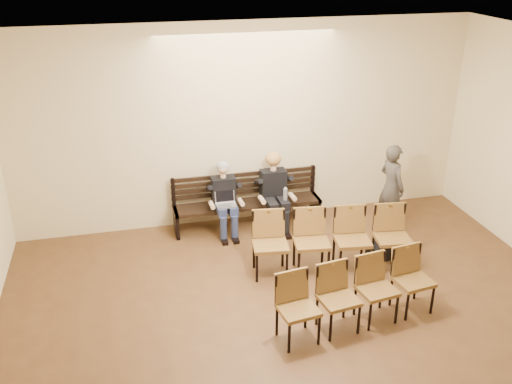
% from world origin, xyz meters
% --- Properties ---
extents(room_walls, '(8.02, 10.01, 3.51)m').
position_xyz_m(room_walls, '(0.00, 0.79, 2.54)').
color(room_walls, beige).
rests_on(room_walls, ground).
extents(bench, '(2.60, 0.90, 0.45)m').
position_xyz_m(bench, '(-0.07, 4.65, 0.23)').
color(bench, black).
rests_on(bench, ground).
extents(seated_man, '(0.50, 0.69, 1.20)m').
position_xyz_m(seated_man, '(-0.49, 4.53, 0.60)').
color(seated_man, black).
rests_on(seated_man, ground).
extents(seated_woman, '(0.54, 0.75, 1.27)m').
position_xyz_m(seated_woman, '(0.39, 4.53, 0.63)').
color(seated_woman, black).
rests_on(seated_woman, ground).
extents(laptop, '(0.35, 0.28, 0.24)m').
position_xyz_m(laptop, '(-0.50, 4.35, 0.57)').
color(laptop, '#B3B4B8').
rests_on(laptop, bench).
extents(water_bottle, '(0.09, 0.09, 0.24)m').
position_xyz_m(water_bottle, '(0.52, 4.32, 0.57)').
color(water_bottle, silver).
rests_on(water_bottle, bench).
extents(bag, '(0.41, 0.33, 0.27)m').
position_xyz_m(bag, '(1.69, 3.01, 0.13)').
color(bag, black).
rests_on(bag, ground).
extents(passerby, '(0.56, 0.72, 1.75)m').
position_xyz_m(passerby, '(2.35, 4.05, 0.87)').
color(passerby, '#3D3832').
rests_on(passerby, ground).
extents(chair_row_front, '(2.45, 0.84, 0.99)m').
position_xyz_m(chair_row_front, '(0.83, 2.90, 0.49)').
color(chair_row_front, brown).
rests_on(chair_row_front, ground).
extents(chair_row_back, '(2.25, 0.80, 0.90)m').
position_xyz_m(chair_row_back, '(0.69, 1.56, 0.45)').
color(chair_row_back, brown).
rests_on(chair_row_back, ground).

